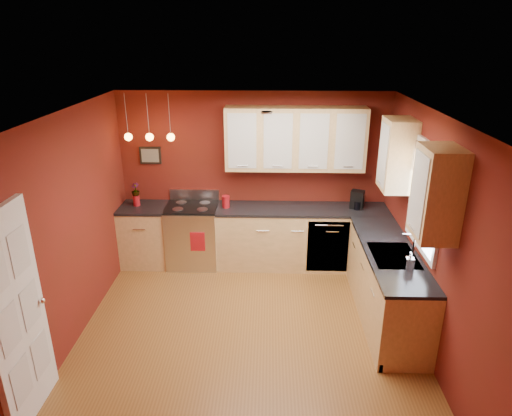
{
  "coord_description": "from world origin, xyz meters",
  "views": [
    {
      "loc": [
        0.23,
        -4.52,
        3.38
      ],
      "look_at": [
        0.07,
        1.0,
        1.24
      ],
      "focal_mm": 32.0,
      "sensor_mm": 36.0,
      "label": 1
    }
  ],
  "objects_px": {
    "gas_range": "(193,235)",
    "red_canister": "(226,202)",
    "soap_pump": "(410,261)",
    "coffee_maker": "(357,200)",
    "sink": "(394,257)"
  },
  "relations": [
    {
      "from": "gas_range",
      "to": "sink",
      "type": "height_order",
      "value": "sink"
    },
    {
      "from": "gas_range",
      "to": "coffee_maker",
      "type": "distance_m",
      "value": 2.52
    },
    {
      "from": "gas_range",
      "to": "sink",
      "type": "relative_size",
      "value": 1.59
    },
    {
      "from": "gas_range",
      "to": "red_canister",
      "type": "xyz_separation_m",
      "value": [
        0.52,
        -0.01,
        0.55
      ]
    },
    {
      "from": "gas_range",
      "to": "red_canister",
      "type": "bearing_deg",
      "value": -0.6
    },
    {
      "from": "coffee_maker",
      "to": "soap_pump",
      "type": "distance_m",
      "value": 1.85
    },
    {
      "from": "red_canister",
      "to": "soap_pump",
      "type": "height_order",
      "value": "soap_pump"
    },
    {
      "from": "sink",
      "to": "coffee_maker",
      "type": "bearing_deg",
      "value": 96.33
    },
    {
      "from": "sink",
      "to": "gas_range",
      "type": "bearing_deg",
      "value": 150.22
    },
    {
      "from": "red_canister",
      "to": "soap_pump",
      "type": "xyz_separation_m",
      "value": [
        2.19,
        -1.82,
        0.01
      ]
    },
    {
      "from": "red_canister",
      "to": "sink",
      "type": "bearing_deg",
      "value": -35.37
    },
    {
      "from": "red_canister",
      "to": "soap_pump",
      "type": "bearing_deg",
      "value": -39.76
    },
    {
      "from": "sink",
      "to": "red_canister",
      "type": "bearing_deg",
      "value": 144.63
    },
    {
      "from": "gas_range",
      "to": "soap_pump",
      "type": "bearing_deg",
      "value": -34.03
    },
    {
      "from": "gas_range",
      "to": "soap_pump",
      "type": "height_order",
      "value": "soap_pump"
    }
  ]
}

